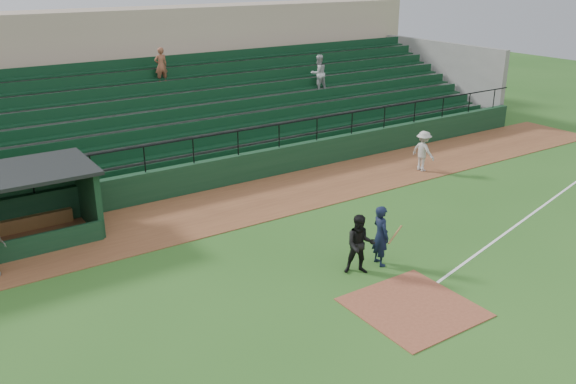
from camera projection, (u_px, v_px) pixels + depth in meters
ground at (387, 292)px, 16.69m from camera, size 90.00×90.00×0.00m
warning_track at (245, 203)px, 22.92m from camera, size 40.00×4.00×0.03m
home_plate_dirt at (413, 307)px, 15.91m from camera, size 3.00×3.00×0.03m
foul_line at (529, 216)px, 21.77m from camera, size 17.49×4.44×0.01m
stadium_structure at (155, 104)px, 28.71m from camera, size 38.00×13.08×6.40m
batter_at_plate at (381, 235)px, 17.93m from camera, size 1.07×0.75×1.89m
umpire at (360, 245)px, 17.42m from camera, size 1.12×1.05×1.82m
runner at (423, 151)px, 26.22m from camera, size 0.74×1.19×1.78m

